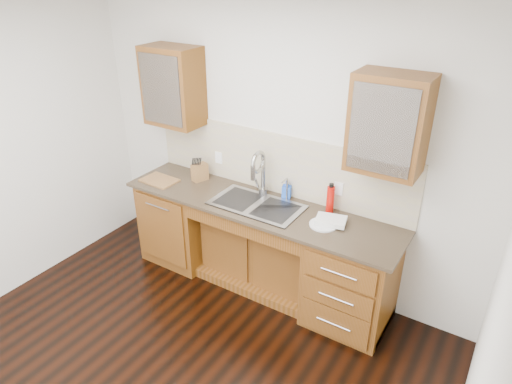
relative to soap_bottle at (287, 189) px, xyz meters
The scene contains 24 objects.
wall_back 0.40m from the soap_bottle, 144.92° to the left, with size 4.00×0.10×2.70m, color silver.
wall_right 2.56m from the soap_bottle, 41.75° to the right, with size 0.10×3.50×2.70m, color silver.
base_cabinet_left 1.27m from the soap_bottle, 167.28° to the right, with size 0.70×0.62×0.88m, color #593014.
base_cabinet_center 0.69m from the soap_bottle, 134.46° to the right, with size 1.20×0.44×0.70m, color #593014.
base_cabinet_right 1.00m from the soap_bottle, 17.49° to the right, with size 0.70×0.62×0.88m, color #593014.
countertop 0.32m from the soap_bottle, 120.63° to the right, with size 2.70×0.65×0.03m, color #84705B.
backsplash 0.26m from the soap_bottle, 162.60° to the left, with size 2.70×0.02×0.59m, color beige.
sink 0.37m from the soap_bottle, 119.27° to the right, with size 0.84×0.46×0.19m, color #9E9EA5.
faucet 0.26m from the soap_bottle, 167.60° to the right, with size 0.04×0.04×0.40m, color #999993.
filter_tap 0.06m from the soap_bottle, 59.85° to the right, with size 0.02×0.02×0.24m, color #999993.
upper_cabinet_left 1.47m from the soap_bottle, behind, with size 0.55×0.34×0.75m, color #593014.
upper_cabinet_right 1.22m from the soap_bottle, ahead, with size 0.55×0.34×0.75m, color #593014.
outlet_left 0.82m from the soap_bottle, behind, with size 0.08×0.01×0.12m, color white.
outlet_right 0.51m from the soap_bottle, ahead, with size 0.08×0.01×0.12m, color white.
soap_bottle is the anchor object (origin of this frame).
water_bottle 0.46m from the soap_bottle, ahead, with size 0.07×0.07×0.25m, color #B40D06.
plate 0.58m from the soap_bottle, 28.67° to the right, with size 0.24×0.24×0.01m, color silver.
dish_towel 0.60m from the soap_bottle, 22.26° to the right, with size 0.25×0.18×0.04m, color white.
knife_block 0.94m from the soap_bottle, behind, with size 0.09×0.16×0.17m, color brown.
cutting_board 1.31m from the soap_bottle, 163.49° to the right, with size 0.35×0.25×0.02m, color olive.
cup_left_a 1.47m from the soap_bottle, behind, with size 0.11×0.11×0.09m, color white.
cup_left_b 1.34m from the soap_bottle, behind, with size 0.11×0.11×0.10m, color white.
cup_right_a 1.15m from the soap_bottle, ahead, with size 0.13×0.13×0.10m, color white.
cup_right_b 1.23m from the soap_bottle, ahead, with size 0.10×0.10×0.09m, color white.
Camera 1 is at (1.93, -1.68, 2.92)m, focal length 32.00 mm.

